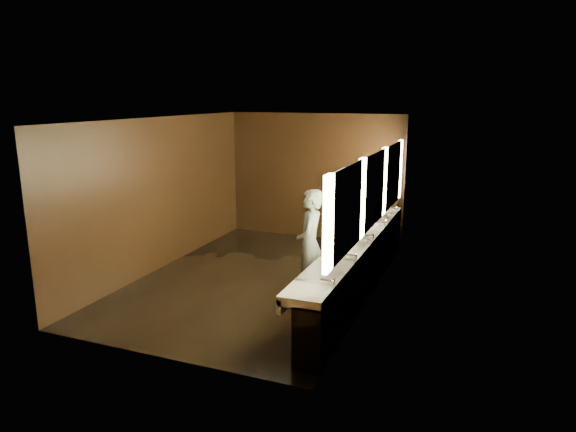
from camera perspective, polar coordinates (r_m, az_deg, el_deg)
The scene contains 10 objects.
floor at distance 9.19m, azimuth -3.13°, elevation -6.99°, with size 6.00×6.00×0.00m, color black.
ceiling at distance 8.63m, azimuth -3.37°, elevation 10.73°, with size 4.00×6.00×0.02m, color #2D2D2B.
wall_back at distance 11.56m, azimuth 2.99°, elevation 4.39°, with size 4.00×0.02×2.80m, color black.
wall_front at distance 6.29m, azimuth -14.74°, elevation -3.62°, with size 4.00×0.02×2.80m, color black.
wall_left at distance 9.80m, azimuth -13.94°, elevation 2.41°, with size 0.02×6.00×2.80m, color black.
wall_right at distance 8.19m, azimuth 9.58°, elevation 0.53°, with size 0.02×6.00×2.80m, color black.
sink_counter at distance 8.48m, azimuth 7.97°, elevation -5.33°, with size 0.55×5.40×1.01m.
mirror_band at distance 8.12m, azimuth 9.54°, elevation 2.95°, with size 0.06×5.03×1.15m.
person at distance 8.11m, azimuth 2.46°, elevation -3.19°, with size 0.65×0.42×1.77m, color #8BC4CF.
trash_bin at distance 7.01m, azimuth 2.57°, elevation -11.39°, with size 0.33×0.33×0.52m, color black.
Camera 1 is at (3.62, -7.83, 3.18)m, focal length 32.00 mm.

